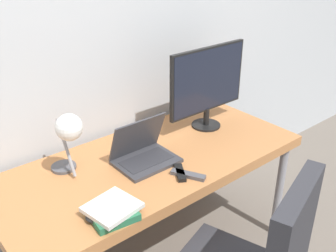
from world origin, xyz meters
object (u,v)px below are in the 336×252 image
at_px(laptop, 143,153).
at_px(game_controller, 101,214).
at_px(desk_lamp, 68,132).
at_px(book_stack, 112,211).
at_px(monitor, 208,83).

xyz_separation_m(laptop, game_controller, (-0.41, -0.25, -0.03)).
distance_m(laptop, game_controller, 0.48).
distance_m(desk_lamp, game_controller, 0.42).
bearing_deg(book_stack, game_controller, 154.73).
height_order(monitor, game_controller, monitor).
bearing_deg(monitor, game_controller, -160.21).
xyz_separation_m(laptop, monitor, (0.55, 0.09, 0.23)).
bearing_deg(desk_lamp, book_stack, -91.68).
bearing_deg(monitor, desk_lamp, 179.85).
relative_size(desk_lamp, book_stack, 1.49).
xyz_separation_m(laptop, book_stack, (-0.37, -0.27, -0.02)).
distance_m(laptop, book_stack, 0.46).
bearing_deg(game_controller, desk_lamp, 81.45).
relative_size(monitor, game_controller, 4.01).
bearing_deg(book_stack, laptop, 36.52).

